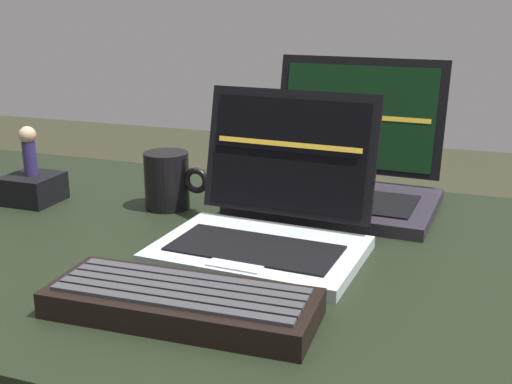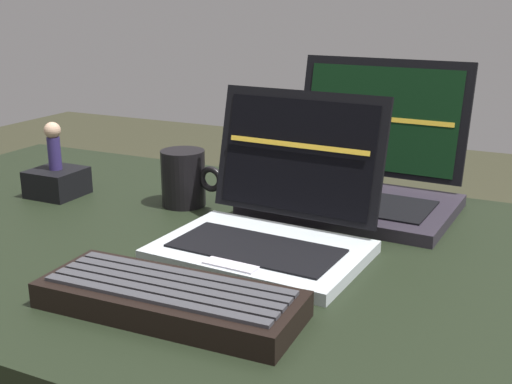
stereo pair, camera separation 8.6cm
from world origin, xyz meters
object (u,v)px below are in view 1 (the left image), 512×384
Objects in this scene: external_keyboard at (182,302)px; figurine_stand at (33,189)px; figurine at (29,148)px; laptop_front at (268,220)px; coffee_mug at (168,180)px; laptop_rear at (343,175)px.

external_keyboard is 0.53m from figurine_stand.
figurine is (0.00, 0.00, 0.07)m from figurine_stand.
coffee_mug is (-0.23, 0.12, 0.01)m from laptop_front.
laptop_front reaches higher than figurine_stand.
figurine is at bearing 145.85° from external_keyboard.
laptop_front is 3.32× the size of figurine_stand.
figurine is at bearing -167.56° from coffee_mug.
laptop_front is 2.53× the size of coffee_mug.
coffee_mug is (0.24, 0.05, 0.02)m from figurine_stand.
laptop_rear is 2.97× the size of coffee_mug.
figurine_stand reaches higher than external_keyboard.
figurine_stand is 0.07m from figurine.
figurine is at bearing 14.04° from figurine_stand.
coffee_mug reaches higher than external_keyboard.
laptop_front is 0.48m from figurine.
laptop_front reaches higher than external_keyboard.
figurine is (-0.52, -0.19, 0.05)m from laptop_rear.
laptop_rear is 0.56m from figurine.
figurine_stand is at bearing -159.45° from laptop_rear.
coffee_mug reaches higher than figurine_stand.
coffee_mug is (-0.28, -0.14, 0.00)m from laptop_rear.
laptop_front reaches higher than figurine.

